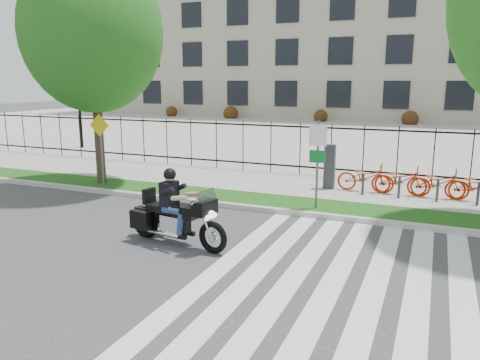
% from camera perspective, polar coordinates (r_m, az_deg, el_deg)
% --- Properties ---
extents(ground, '(120.00, 120.00, 0.00)m').
position_cam_1_polar(ground, '(10.88, -12.66, -8.39)').
color(ground, '#343436').
rests_on(ground, ground).
extents(curb, '(60.00, 0.20, 0.15)m').
position_cam_1_polar(curb, '(14.22, -3.07, -2.92)').
color(curb, '#B3B0A8').
rests_on(curb, ground).
extents(grass_verge, '(60.00, 1.50, 0.15)m').
position_cam_1_polar(grass_verge, '(14.96, -1.65, -2.15)').
color(grass_verge, '#184B12').
rests_on(grass_verge, ground).
extents(sidewalk, '(60.00, 3.50, 0.15)m').
position_cam_1_polar(sidewalk, '(17.21, 1.81, -0.26)').
color(sidewalk, '#A5A29A').
rests_on(sidewalk, ground).
extents(plaza, '(80.00, 34.00, 0.10)m').
position_cam_1_polar(plaza, '(33.98, 12.61, 5.53)').
color(plaza, '#A5A29A').
rests_on(plaza, ground).
extents(crosswalk_stripes, '(5.70, 8.00, 0.01)m').
position_cam_1_polar(crosswalk_stripes, '(9.13, 13.53, -12.50)').
color(crosswalk_stripes, silver).
rests_on(crosswalk_stripes, ground).
extents(iron_fence, '(30.00, 0.06, 2.00)m').
position_cam_1_polar(iron_fence, '(18.64, 3.78, 4.03)').
color(iron_fence, black).
rests_on(iron_fence, sidewalk).
extents(office_building, '(60.00, 21.90, 20.15)m').
position_cam_1_polar(office_building, '(53.86, 17.21, 18.19)').
color(office_building, '#A49D84').
rests_on(office_building, ground).
extents(lamp_post_left, '(1.06, 0.70, 4.25)m').
position_cam_1_polar(lamp_post_left, '(27.12, -19.11, 10.27)').
color(lamp_post_left, black).
rests_on(lamp_post_left, ground).
extents(street_tree_1, '(4.74, 4.74, 7.93)m').
position_cam_1_polar(street_tree_1, '(17.23, -17.55, 16.86)').
color(street_tree_1, '#34231C').
rests_on(street_tree_1, grass_verge).
extents(bike_share_station, '(7.78, 0.86, 1.50)m').
position_cam_1_polar(bike_share_station, '(15.76, 24.70, -0.46)').
color(bike_share_station, '#2D2D33').
rests_on(bike_share_station, sidewalk).
extents(sign_pole_regulatory, '(0.50, 0.09, 2.50)m').
position_cam_1_polar(sign_pole_regulatory, '(13.33, 9.43, 3.23)').
color(sign_pole_regulatory, '#59595B').
rests_on(sign_pole_regulatory, grass_verge).
extents(sign_pole_warning, '(0.78, 0.09, 2.49)m').
position_cam_1_polar(sign_pole_warning, '(16.76, -16.64, 4.69)').
color(sign_pole_warning, '#59595B').
rests_on(sign_pole_warning, grass_verge).
extents(motorcycle_rider, '(2.78, 1.05, 2.16)m').
position_cam_1_polar(motorcycle_rider, '(10.89, -7.79, -4.20)').
color(motorcycle_rider, black).
rests_on(motorcycle_rider, ground).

